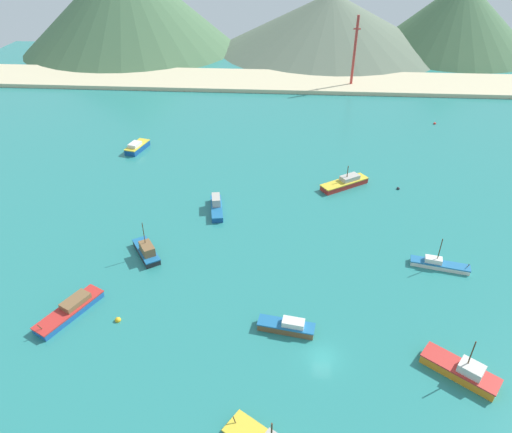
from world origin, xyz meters
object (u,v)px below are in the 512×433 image
fishing_boat_4 (287,326)px  fishing_boat_5 (71,309)px  fishing_boat_3 (216,206)px  fishing_boat_8 (462,370)px  fishing_boat_7 (147,251)px  buoy_1 (398,189)px  fishing_boat_6 (345,183)px  buoy_0 (118,320)px  radio_tower (355,52)px  fishing_boat_1 (137,147)px  buoy_2 (435,124)px  fishing_boat_0 (439,264)px

fishing_boat_4 → fishing_boat_5: bearing=178.1°
fishing_boat_3 → fishing_boat_8: (35.90, -36.03, -0.05)m
fishing_boat_7 → buoy_1: 53.25m
fishing_boat_6 → buoy_0: 54.62m
fishing_boat_4 → buoy_1: bearing=61.0°
buoy_0 → radio_tower: radio_tower is taller
fishing_boat_1 → fishing_boat_7: 42.86m
fishing_boat_5 → fishing_boat_7: 15.85m
fishing_boat_1 → radio_tower: radio_tower is taller
fishing_boat_7 → fishing_boat_4: bearing=-32.3°
fishing_boat_4 → fishing_boat_7: bearing=147.7°
fishing_boat_1 → fishing_boat_4: bearing=-56.2°
buoy_0 → buoy_1: bearing=41.2°
fishing_boat_5 → fishing_boat_6: 58.87m
buoy_2 → fishing_boat_5: bearing=-132.5°
fishing_boat_3 → fishing_boat_4: size_ratio=1.08×
fishing_boat_7 → buoy_1: size_ratio=11.44×
fishing_boat_5 → fishing_boat_7: bearing=62.5°
fishing_boat_4 → fishing_boat_7: 28.24m
fishing_boat_7 → fishing_boat_8: (45.60, -21.04, -0.09)m
fishing_boat_8 → fishing_boat_4: bearing=164.7°
radio_tower → buoy_1: bearing=-87.4°
fishing_boat_3 → buoy_2: 71.95m
fishing_boat_0 → buoy_2: (14.93, 62.70, -0.48)m
fishing_boat_3 → radio_tower: radio_tower is taller
fishing_boat_4 → buoy_2: fishing_boat_4 is taller
fishing_boat_4 → fishing_boat_7: (-23.86, 15.10, 0.22)m
fishing_boat_1 → fishing_boat_3: size_ratio=0.89×
fishing_boat_1 → fishing_boat_7: size_ratio=1.00×
buoy_1 → radio_tower: (-3.13, 68.12, 11.31)m
fishing_boat_4 → fishing_boat_5: 31.21m
fishing_boat_0 → fishing_boat_7: 48.33m
buoy_1 → buoy_0: bearing=-138.8°
fishing_boat_0 → buoy_1: 25.58m
radio_tower → fishing_boat_6: bearing=-96.7°
fishing_boat_8 → fishing_boat_0: bearing=82.7°
buoy_0 → buoy_2: 100.58m
fishing_boat_0 → fishing_boat_3: 41.31m
fishing_boat_6 → buoy_0: (-35.65, -41.38, -0.69)m
fishing_boat_7 → buoy_2: size_ratio=10.64×
buoy_0 → buoy_1: size_ratio=1.25×
buoy_0 → buoy_1: buoy_0 is taller
fishing_boat_0 → fishing_boat_1: fishing_boat_0 is taller
fishing_boat_4 → buoy_1: size_ratio=11.88×
fishing_boat_1 → buoy_2: fishing_boat_1 is taller
fishing_boat_3 → fishing_boat_7: size_ratio=1.12×
radio_tower → fishing_boat_0: bearing=-87.0°
fishing_boat_1 → buoy_0: size_ratio=9.21×
fishing_boat_0 → fishing_boat_7: (-48.32, -0.34, 0.37)m
fishing_boat_1 → fishing_boat_7: fishing_boat_7 is taller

